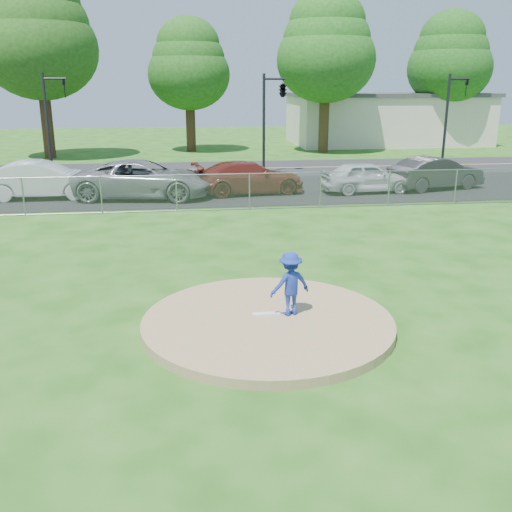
{
  "coord_description": "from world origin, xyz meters",
  "views": [
    {
      "loc": [
        -1.68,
        -11.2,
        5.02
      ],
      "look_at": [
        0.0,
        2.0,
        1.0
      ],
      "focal_mm": 40.0,
      "sensor_mm": 36.0,
      "label": 1
    }
  ],
  "objects": [
    {
      "name": "tree_center",
      "position": [
        -1.0,
        34.0,
        6.47
      ],
      "size": [
        6.16,
        6.16,
        9.84
      ],
      "color": "#371F14",
      "rests_on": "ground"
    },
    {
      "name": "tree_left",
      "position": [
        -11.0,
        31.0,
        8.24
      ],
      "size": [
        7.84,
        7.84,
        12.53
      ],
      "color": "#361F13",
      "rests_on": "ground"
    },
    {
      "name": "traffic_signal_center",
      "position": [
        3.97,
        22.0,
        4.61
      ],
      "size": [
        1.42,
        2.48,
        5.6
      ],
      "color": "black",
      "rests_on": "ground"
    },
    {
      "name": "street",
      "position": [
        0.0,
        24.0,
        0.0
      ],
      "size": [
        60.0,
        7.0,
        0.01
      ],
      "primitive_type": "cube",
      "color": "#242326",
      "rests_on": "ground"
    },
    {
      "name": "parked_car_pearl",
      "position": [
        7.03,
        15.17,
        0.75
      ],
      "size": [
        4.45,
        2.06,
        1.48
      ],
      "primitive_type": "imported",
      "rotation": [
        0.0,
        0.0,
        1.64
      ],
      "color": "silver",
      "rests_on": "parking_lot"
    },
    {
      "name": "traffic_cone",
      "position": [
        -6.4,
        15.09,
        0.35
      ],
      "size": [
        0.35,
        0.35,
        0.68
      ],
      "primitive_type": "cone",
      "color": "#DF490B",
      "rests_on": "parking_lot"
    },
    {
      "name": "tree_far_right",
      "position": [
        20.0,
        35.0,
        7.06
      ],
      "size": [
        6.72,
        6.72,
        10.74
      ],
      "color": "#3C2715",
      "rests_on": "ground"
    },
    {
      "name": "traffic_signal_right",
      "position": [
        14.24,
        22.0,
        3.36
      ],
      "size": [
        1.28,
        0.2,
        5.6
      ],
      "color": "black",
      "rests_on": "ground"
    },
    {
      "name": "pitchers_mound",
      "position": [
        0.0,
        0.0,
        0.1
      ],
      "size": [
        5.4,
        5.4,
        0.2
      ],
      "primitive_type": "cylinder",
      "color": "#9B7D55",
      "rests_on": "ground"
    },
    {
      "name": "pitching_rubber",
      "position": [
        0.0,
        0.2,
        0.22
      ],
      "size": [
        0.6,
        0.15,
        0.04
      ],
      "primitive_type": "cube",
      "color": "white",
      "rests_on": "pitchers_mound"
    },
    {
      "name": "parked_car_white",
      "position": [
        -8.04,
        15.57,
        0.86
      ],
      "size": [
        5.16,
        1.87,
        1.69
      ],
      "primitive_type": "imported",
      "rotation": [
        0.0,
        0.0,
        1.59
      ],
      "color": "silver",
      "rests_on": "parking_lot"
    },
    {
      "name": "traffic_signal_left",
      "position": [
        -8.76,
        22.0,
        3.36
      ],
      "size": [
        1.28,
        0.2,
        5.6
      ],
      "color": "black",
      "rests_on": "ground"
    },
    {
      "name": "ground",
      "position": [
        0.0,
        10.0,
        0.0
      ],
      "size": [
        120.0,
        120.0,
        0.0
      ],
      "primitive_type": "plane",
      "color": "#1C4E11",
      "rests_on": "ground"
    },
    {
      "name": "tree_right",
      "position": [
        9.0,
        32.0,
        7.65
      ],
      "size": [
        7.28,
        7.28,
        11.63
      ],
      "color": "#392715",
      "rests_on": "ground"
    },
    {
      "name": "parked_car_gray",
      "position": [
        -3.52,
        15.09,
        0.87
      ],
      "size": [
        6.53,
        3.66,
        1.72
      ],
      "primitive_type": "imported",
      "rotation": [
        0.0,
        0.0,
        1.44
      ],
      "color": "gray",
      "rests_on": "parking_lot"
    },
    {
      "name": "pitcher",
      "position": [
        0.51,
        0.17,
        0.9
      ],
      "size": [
        1.02,
        0.76,
        1.4
      ],
      "primitive_type": "imported",
      "rotation": [
        0.0,
        0.0,
        3.43
      ],
      "color": "#1B3199",
      "rests_on": "pitchers_mound"
    },
    {
      "name": "parked_car_charcoal",
      "position": [
        10.73,
        15.64,
        0.8
      ],
      "size": [
        5.08,
        2.91,
        1.58
      ],
      "primitive_type": "imported",
      "rotation": [
        0.0,
        0.0,
        1.84
      ],
      "color": "#27272A",
      "rests_on": "parking_lot"
    },
    {
      "name": "parking_lot",
      "position": [
        0.0,
        16.5,
        0.01
      ],
      "size": [
        50.0,
        8.0,
        0.01
      ],
      "primitive_type": "cube",
      "color": "black",
      "rests_on": "ground"
    },
    {
      "name": "chain_link_fence",
      "position": [
        0.0,
        12.0,
        0.75
      ],
      "size": [
        40.0,
        0.06,
        1.5
      ],
      "primitive_type": "cube",
      "color": "gray",
      "rests_on": "ground"
    },
    {
      "name": "parked_car_darkred",
      "position": [
        1.39,
        15.58,
        0.78
      ],
      "size": [
        5.51,
        2.82,
        1.53
      ],
      "primitive_type": "imported",
      "rotation": [
        0.0,
        0.0,
        1.7
      ],
      "color": "maroon",
      "rests_on": "parking_lot"
    },
    {
      "name": "commercial_building",
      "position": [
        16.0,
        38.0,
        2.16
      ],
      "size": [
        16.4,
        9.4,
        4.3
      ],
      "color": "beige",
      "rests_on": "ground"
    }
  ]
}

